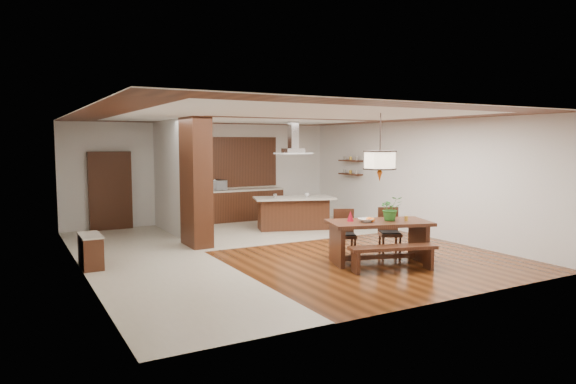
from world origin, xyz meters
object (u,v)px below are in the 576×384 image
dining_bench (393,258)px  microwave (216,185)px  kitchen_island (293,213)px  island_cup (307,195)px  dining_chair_left (345,233)px  fruit_bowl (366,220)px  range_hood (293,138)px  foliage_plant (391,208)px  pendant_lantern (380,147)px  dining_chair_right (390,231)px  hallway_console (91,251)px  dining_table (379,232)px

dining_bench → microwave: size_ratio=3.06×
kitchen_island → island_cup: size_ratio=19.55×
dining_chair_left → fruit_bowl: dining_chair_left is taller
kitchen_island → range_hood: 2.02m
fruit_bowl → foliage_plant: bearing=-8.4°
pendant_lantern → kitchen_island: (0.43, 4.13, -1.80)m
dining_chair_right → pendant_lantern: bearing=-119.4°
dining_bench → kitchen_island: bearing=82.5°
foliage_plant → hallway_console: bearing=156.1°
kitchen_island → foliage_plant: bearing=-74.4°
hallway_console → microwave: size_ratio=1.65×
range_hood → pendant_lantern: bearing=-95.9°
dining_bench → dining_chair_right: bearing=52.2°
dining_bench → kitchen_island: kitchen_island is taller
dining_table → dining_chair_right: 0.78m
range_hood → island_cup: (0.39, -0.07, -1.54)m
hallway_console → dining_bench: 5.61m
hallway_console → dining_bench: size_ratio=0.54×
dining_chair_left → microwave: microwave is taller
dining_bench → island_cup: size_ratio=13.89×
range_hood → kitchen_island: bearing=-90.0°
dining_chair_right → range_hood: (-0.22, 3.70, 1.98)m
dining_chair_right → fruit_bowl: dining_chair_right is taller
dining_bench → kitchen_island: 4.85m
foliage_plant → range_hood: range_hood is taller
hallway_console → dining_chair_left: (4.70, -1.54, 0.17)m
dining_table → microwave: size_ratio=4.04×
dining_table → foliage_plant: size_ratio=4.49×
fruit_bowl → kitchen_island: size_ratio=0.12×
hallway_console → pendant_lantern: size_ratio=0.67×
dining_table → island_cup: 4.15m
dining_table → foliage_plant: 0.52m
dining_bench → dining_chair_right: 1.41m
hallway_console → island_cup: 6.11m
dining_table → pendant_lantern: size_ratio=1.65×
hallway_console → island_cup: island_cup is taller
dining_table → kitchen_island: kitchen_island is taller
dining_table → hallway_console: bearing=155.7°
dining_chair_left → kitchen_island: size_ratio=0.42×
dining_chair_left → island_cup: (1.10, 3.34, 0.44)m
dining_bench → pendant_lantern: (0.21, 0.67, 2.01)m
hallway_console → foliage_plant: (5.23, -2.32, 0.74)m
fruit_bowl → range_hood: (0.72, 4.11, 1.62)m
kitchen_island → island_cup: (0.39, -0.07, 0.47)m
hallway_console → dining_chair_right: bearing=-18.0°
kitchen_island → range_hood: range_hood is taller
dining_bench → dining_chair_left: dining_chair_left is taller
foliage_plant → range_hood: bearing=87.5°
island_cup → microwave: size_ratio=0.22×
kitchen_island → island_cup: 0.62m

